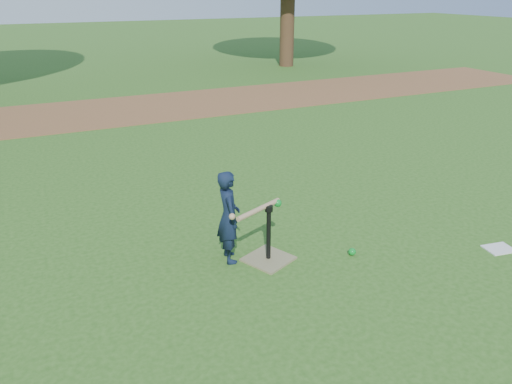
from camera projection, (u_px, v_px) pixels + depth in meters
name	position (u px, v px, depth m)	size (l,w,h in m)	color
ground	(288.00, 255.00, 5.25)	(80.00, 80.00, 0.00)	#285116
dirt_strip	(132.00, 109.00, 11.52)	(24.00, 3.00, 0.01)	brown
child	(229.00, 217.00, 5.00)	(0.35, 0.23, 0.97)	black
wiffle_ball_ground	(352.00, 252.00, 5.25)	(0.08, 0.08, 0.08)	#0B8123
clipboard	(499.00, 249.00, 5.38)	(0.30, 0.23, 0.01)	silver
batting_tee	(268.00, 250.00, 5.13)	(0.57, 0.57, 0.61)	olive
swing_action	(260.00, 209.00, 4.90)	(0.63, 0.29, 0.09)	tan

